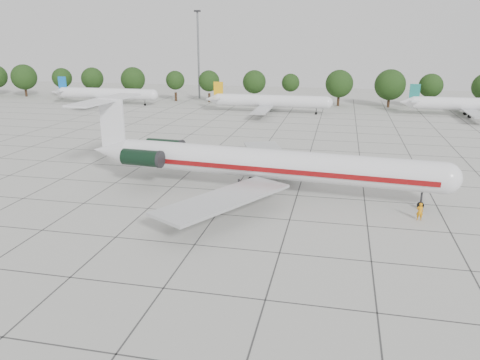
{
  "coord_description": "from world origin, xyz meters",
  "views": [
    {
      "loc": [
        12.59,
        -46.06,
        18.82
      ],
      "look_at": [
        2.22,
        1.82,
        3.5
      ],
      "focal_mm": 35.0,
      "sensor_mm": 36.0,
      "label": 1
    }
  ],
  "objects_px": {
    "ground_crew": "(420,211)",
    "bg_airliner_d": "(472,104)",
    "main_airliner": "(251,162)",
    "bg_airliner_c": "(270,101)",
    "bg_airliner_b": "(106,94)",
    "floodlight_mast": "(198,50)"
  },
  "relations": [
    {
      "from": "bg_airliner_b",
      "to": "bg_airliner_d",
      "type": "xyz_separation_m",
      "value": [
        94.54,
        -0.44,
        0.0
      ]
    },
    {
      "from": "ground_crew",
      "to": "floodlight_mast",
      "type": "height_order",
      "value": "floodlight_mast"
    },
    {
      "from": "ground_crew",
      "to": "main_airliner",
      "type": "bearing_deg",
      "value": -16.9
    },
    {
      "from": "bg_airliner_b",
      "to": "bg_airliner_c",
      "type": "bearing_deg",
      "value": -6.25
    },
    {
      "from": "bg_airliner_d",
      "to": "floodlight_mast",
      "type": "distance_m",
      "value": 75.98
    },
    {
      "from": "ground_crew",
      "to": "bg_airliner_d",
      "type": "distance_m",
      "value": 74.25
    },
    {
      "from": "bg_airliner_b",
      "to": "ground_crew",
      "type": "bearing_deg",
      "value": -44.39
    },
    {
      "from": "main_airliner",
      "to": "bg_airliner_c",
      "type": "height_order",
      "value": "main_airliner"
    },
    {
      "from": "bg_airliner_d",
      "to": "floodlight_mast",
      "type": "xyz_separation_m",
      "value": [
        -72.91,
        18.11,
        11.37
      ]
    },
    {
      "from": "bg_airliner_c",
      "to": "bg_airliner_d",
      "type": "xyz_separation_m",
      "value": [
        47.62,
        4.69,
        0.0
      ]
    },
    {
      "from": "ground_crew",
      "to": "bg_airliner_d",
      "type": "xyz_separation_m",
      "value": [
        21.53,
        71.03,
        1.94
      ]
    },
    {
      "from": "main_airliner",
      "to": "bg_airliner_c",
      "type": "bearing_deg",
      "value": 101.67
    },
    {
      "from": "ground_crew",
      "to": "bg_airliner_b",
      "type": "relative_size",
      "value": 0.07
    },
    {
      "from": "main_airliner",
      "to": "bg_airliner_d",
      "type": "distance_m",
      "value": 77.19
    },
    {
      "from": "bg_airliner_c",
      "to": "ground_crew",
      "type": "bearing_deg",
      "value": -68.53
    },
    {
      "from": "bg_airliner_c",
      "to": "bg_airliner_d",
      "type": "relative_size",
      "value": 1.0
    },
    {
      "from": "ground_crew",
      "to": "floodlight_mast",
      "type": "distance_m",
      "value": 103.75
    },
    {
      "from": "bg_airliner_c",
      "to": "floodlight_mast",
      "type": "xyz_separation_m",
      "value": [
        -25.3,
        22.81,
        11.37
      ]
    },
    {
      "from": "bg_airliner_b",
      "to": "bg_airliner_c",
      "type": "xyz_separation_m",
      "value": [
        46.92,
        -5.14,
        0.0
      ]
    },
    {
      "from": "ground_crew",
      "to": "bg_airliner_b",
      "type": "distance_m",
      "value": 102.19
    },
    {
      "from": "bg_airliner_d",
      "to": "floodlight_mast",
      "type": "height_order",
      "value": "floodlight_mast"
    },
    {
      "from": "main_airliner",
      "to": "ground_crew",
      "type": "height_order",
      "value": "main_airliner"
    }
  ]
}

